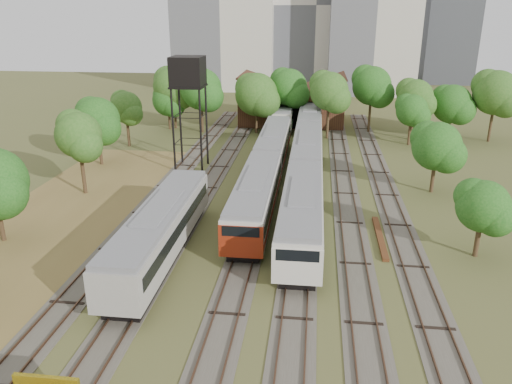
# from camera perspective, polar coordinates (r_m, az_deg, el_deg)

# --- Properties ---
(ground) EXTENTS (240.00, 240.00, 0.00)m
(ground) POSITION_cam_1_polar(r_m,az_deg,el_deg) (27.73, -0.26, -17.76)
(ground) COLOR #475123
(ground) RESTS_ON ground
(dry_grass_patch) EXTENTS (14.00, 60.00, 0.04)m
(dry_grass_patch) POSITION_cam_1_polar(r_m,az_deg,el_deg) (40.03, -25.40, -7.14)
(dry_grass_patch) COLOR brown
(dry_grass_patch) RESTS_ON ground
(tracks) EXTENTS (24.60, 80.00, 0.19)m
(tracks) POSITION_cam_1_polar(r_m,az_deg,el_deg) (49.83, 2.53, 0.15)
(tracks) COLOR #4C473D
(tracks) RESTS_ON ground
(railcar_red_set) EXTENTS (3.13, 34.57, 3.88)m
(railcar_red_set) POSITION_cam_1_polar(r_m,az_deg,el_deg) (50.32, 1.15, 2.78)
(railcar_red_set) COLOR black
(railcar_red_set) RESTS_ON ground
(railcar_green_set) EXTENTS (3.22, 52.08, 3.99)m
(railcar_green_set) POSITION_cam_1_polar(r_m,az_deg,el_deg) (55.37, 5.86, 4.36)
(railcar_green_set) COLOR black
(railcar_green_set) RESTS_ON ground
(railcar_rear) EXTENTS (2.88, 16.08, 3.56)m
(railcar_rear) POSITION_cam_1_polar(r_m,az_deg,el_deg) (79.27, 3.34, 9.04)
(railcar_rear) COLOR black
(railcar_rear) RESTS_ON ground
(old_grey_coach) EXTENTS (3.12, 18.00, 3.87)m
(old_grey_coach) POSITION_cam_1_polar(r_m,az_deg,el_deg) (36.64, -10.84, -4.30)
(old_grey_coach) COLOR black
(old_grey_coach) RESTS_ON ground
(water_tower) EXTENTS (3.58, 3.58, 12.38)m
(water_tower) POSITION_cam_1_polar(r_m,az_deg,el_deg) (55.78, -7.80, 13.14)
(water_tower) COLOR black
(water_tower) RESTS_ON ground
(rail_pile_far) EXTENTS (0.49, 7.83, 0.25)m
(rail_pile_far) POSITION_cam_1_polar(r_m,az_deg,el_deg) (40.74, 13.98, -5.04)
(rail_pile_far) COLOR brown
(rail_pile_far) RESTS_ON ground
(maintenance_shed) EXTENTS (16.45, 11.55, 7.58)m
(maintenance_shed) POSITION_cam_1_polar(r_m,az_deg,el_deg) (81.03, 4.17, 10.01)
(maintenance_shed) COLOR #3C2116
(maintenance_shed) RESTS_ON ground
(tree_band_left) EXTENTS (7.71, 64.98, 8.59)m
(tree_band_left) POSITION_cam_1_polar(r_m,az_deg,el_deg) (48.86, -21.67, 4.72)
(tree_band_left) COLOR #382616
(tree_band_left) RESTS_ON ground
(tree_band_far) EXTENTS (50.94, 10.02, 9.62)m
(tree_band_far) POSITION_cam_1_polar(r_m,az_deg,el_deg) (72.47, 6.85, 11.32)
(tree_band_far) COLOR #382616
(tree_band_far) RESTS_ON ground
(tree_band_right) EXTENTS (5.25, 36.46, 7.04)m
(tree_band_right) POSITION_cam_1_polar(r_m,az_deg,el_deg) (53.80, 19.71, 5.43)
(tree_band_right) COLOR #382616
(tree_band_right) RESTS_ON ground
(tower_centre) EXTENTS (20.00, 18.00, 36.00)m
(tower_centre) POSITION_cam_1_polar(r_m,az_deg,el_deg) (121.73, 6.94, 20.41)
(tower_centre) COLOR beige
(tower_centre) RESTS_ON ground
(tower_far_right) EXTENTS (12.00, 12.00, 28.00)m
(tower_far_right) POSITION_cam_1_polar(r_m,az_deg,el_deg) (135.42, 21.23, 17.53)
(tower_far_right) COLOR #3C3F44
(tower_far_right) RESTS_ON ground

